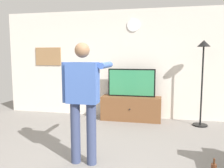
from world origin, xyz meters
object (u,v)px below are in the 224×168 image
at_px(wall_clock, 133,25).
at_px(floor_lamp, 203,65).
at_px(tv_stand, 131,108).
at_px(person_standing_nearer_lamp, 83,96).
at_px(television, 132,83).
at_px(framed_picture, 48,56).

xyz_separation_m(wall_clock, floor_lamp, (1.58, -0.42, -0.95)).
relative_size(tv_stand, person_standing_nearer_lamp, 0.82).
distance_m(floor_lamp, person_standing_nearer_lamp, 3.03).
height_order(television, person_standing_nearer_lamp, person_standing_nearer_lamp).
xyz_separation_m(tv_stand, wall_clock, (-0.00, 0.29, 2.02)).
xyz_separation_m(tv_stand, floor_lamp, (1.58, -0.13, 1.07)).
bearing_deg(wall_clock, tv_stand, -90.00).
bearing_deg(person_standing_nearer_lamp, wall_clock, 82.26).
distance_m(television, person_standing_nearer_lamp, 2.49).
bearing_deg(person_standing_nearer_lamp, tv_stand, 81.34).
height_order(tv_stand, person_standing_nearer_lamp, person_standing_nearer_lamp).
bearing_deg(framed_picture, television, -6.17).
relative_size(tv_stand, wall_clock, 4.71).
relative_size(floor_lamp, person_standing_nearer_lamp, 1.09).
height_order(wall_clock, person_standing_nearer_lamp, wall_clock).
relative_size(wall_clock, floor_lamp, 0.16).
relative_size(television, person_standing_nearer_lamp, 0.65).
bearing_deg(person_standing_nearer_lamp, floor_lamp, 49.50).
bearing_deg(television, wall_clock, 90.00).
height_order(television, floor_lamp, floor_lamp).
bearing_deg(tv_stand, floor_lamp, -4.81).
height_order(tv_stand, television, television).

